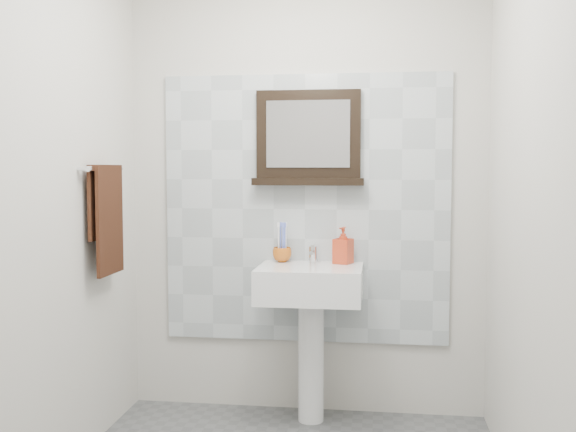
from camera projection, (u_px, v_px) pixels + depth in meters
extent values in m
cube|color=beige|center=(305.00, 191.00, 3.78)|extent=(2.00, 0.01, 2.50)
cube|color=beige|center=(203.00, 224.00, 1.61)|extent=(2.00, 0.01, 2.50)
cube|color=beige|center=(40.00, 199.00, 2.83)|extent=(0.01, 2.20, 2.50)
cube|color=beige|center=(534.00, 203.00, 2.56)|extent=(0.01, 2.20, 2.50)
cube|color=#B1BBC0|center=(305.00, 209.00, 3.78)|extent=(1.60, 0.02, 1.50)
cylinder|color=white|center=(311.00, 360.00, 3.66)|extent=(0.14, 0.14, 0.68)
cube|color=white|center=(310.00, 283.00, 3.57)|extent=(0.55, 0.44, 0.18)
cylinder|color=silver|center=(310.00, 270.00, 3.55)|extent=(0.32, 0.32, 0.02)
cylinder|color=#4C4C4F|center=(310.00, 268.00, 3.55)|extent=(0.04, 0.04, 0.00)
cylinder|color=silver|center=(313.00, 254.00, 3.71)|extent=(0.04, 0.04, 0.09)
cylinder|color=silver|center=(312.00, 252.00, 3.66)|extent=(0.02, 0.10, 0.02)
cube|color=silver|center=(313.00, 245.00, 3.72)|extent=(0.02, 0.07, 0.01)
imported|color=#BA5915|center=(282.00, 255.00, 3.74)|extent=(0.14, 0.14, 0.08)
cylinder|color=white|center=(279.00, 243.00, 3.72)|extent=(0.01, 0.01, 0.19)
cube|color=white|center=(279.00, 225.00, 3.72)|extent=(0.01, 0.01, 0.03)
cylinder|color=#6579E7|center=(285.00, 243.00, 3.72)|extent=(0.01, 0.01, 0.19)
cube|color=#6579E7|center=(285.00, 225.00, 3.71)|extent=(0.01, 0.01, 0.03)
cylinder|color=white|center=(283.00, 243.00, 3.75)|extent=(0.01, 0.01, 0.19)
cube|color=white|center=(283.00, 224.00, 3.74)|extent=(0.01, 0.01, 0.03)
cylinder|color=#6579E7|center=(281.00, 243.00, 3.74)|extent=(0.01, 0.01, 0.19)
cube|color=#6579E7|center=(281.00, 224.00, 3.74)|extent=(0.01, 0.01, 0.03)
cylinder|color=white|center=(286.00, 243.00, 3.74)|extent=(0.01, 0.01, 0.19)
cube|color=white|center=(286.00, 225.00, 3.73)|extent=(0.01, 0.01, 0.03)
cylinder|color=#6579E7|center=(283.00, 243.00, 3.71)|extent=(0.01, 0.01, 0.19)
cube|color=#6579E7|center=(283.00, 225.00, 3.71)|extent=(0.01, 0.01, 0.03)
imported|color=red|center=(343.00, 245.00, 3.67)|extent=(0.12, 0.12, 0.20)
cube|color=black|center=(309.00, 134.00, 3.72)|extent=(0.58, 0.06, 0.48)
cube|color=#99999E|center=(308.00, 134.00, 3.69)|extent=(0.46, 0.01, 0.37)
cube|color=black|center=(308.00, 182.00, 3.72)|extent=(0.62, 0.11, 0.04)
cylinder|color=silver|center=(105.00, 169.00, 3.35)|extent=(0.03, 0.40, 0.03)
cylinder|color=silver|center=(83.00, 169.00, 3.17)|extent=(0.05, 0.02, 0.02)
cylinder|color=silver|center=(114.00, 169.00, 3.55)|extent=(0.05, 0.02, 0.02)
cube|color=black|center=(110.00, 223.00, 3.37)|extent=(0.02, 0.30, 0.52)
cube|color=black|center=(102.00, 205.00, 3.37)|extent=(0.02, 0.30, 0.34)
cube|color=black|center=(105.00, 168.00, 3.35)|extent=(0.06, 0.30, 0.03)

